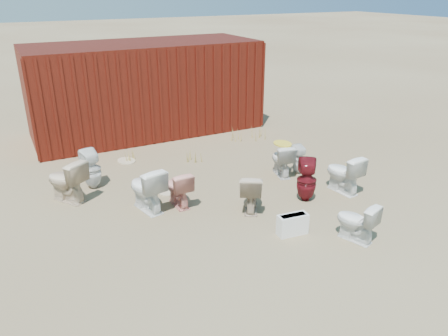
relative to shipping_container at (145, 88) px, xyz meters
name	(u,v)px	position (x,y,z in m)	size (l,w,h in m)	color
ground	(239,207)	(0.00, -5.20, -1.20)	(100.00, 100.00, 0.00)	brown
shipping_container	(145,88)	(0.00, 0.00, 0.00)	(6.00, 2.40, 2.40)	#48140C
toilet_front_a	(146,189)	(-1.52, -4.52, -0.78)	(0.47, 0.82, 0.83)	white
toilet_front_pink	(178,188)	(-0.95, -4.62, -0.86)	(0.38, 0.67, 0.68)	#E28E82
toilet_front_c	(356,222)	(1.07, -7.04, -0.87)	(0.37, 0.65, 0.66)	white
toilet_front_maroon	(307,180)	(1.25, -5.54, -0.79)	(0.37, 0.37, 0.81)	maroon
toilet_front_e	(343,173)	(2.12, -5.57, -0.81)	(0.43, 0.76, 0.78)	white
toilet_back_a	(92,169)	(-2.19, -3.11, -0.80)	(0.36, 0.37, 0.80)	white
toilet_back_beige_left	(66,181)	(-2.73, -3.49, -0.79)	(0.46, 0.81, 0.83)	beige
toilet_back_beige_right	(251,191)	(0.13, -5.39, -0.84)	(0.40, 0.70, 0.72)	tan
toilet_back_yellowlid	(282,160)	(1.52, -4.33, -0.85)	(0.39, 0.68, 0.70)	silver
toilet_back_e	(299,159)	(1.92, -4.42, -0.89)	(0.28, 0.29, 0.63)	silver
yellow_lid	(283,144)	(1.52, -4.33, -0.49)	(0.35, 0.44, 0.03)	gold
loose_tank	(293,225)	(0.30, -6.43, -1.02)	(0.50, 0.20, 0.35)	white
loose_lid_near	(126,161)	(-1.21, -2.03, -1.19)	(0.38, 0.49, 0.02)	#C1AF8C
loose_lid_far	(166,191)	(-0.97, -3.99, -1.19)	(0.36, 0.47, 0.02)	#BEAD8A
weed_clump_a	(89,165)	(-2.09, -2.23, -1.05)	(0.36, 0.36, 0.30)	olive
weed_clump_b	(192,155)	(0.15, -2.72, -1.06)	(0.32, 0.32, 0.29)	olive
weed_clump_c	(259,133)	(2.36, -2.07, -1.04)	(0.36, 0.36, 0.31)	olive
weed_clump_d	(128,155)	(-1.15, -2.00, -1.07)	(0.30, 0.30, 0.26)	olive
weed_clump_e	(234,135)	(1.71, -1.88, -1.05)	(0.34, 0.34, 0.30)	olive
weed_clump_f	(353,165)	(3.10, -4.83, -1.08)	(0.28, 0.28, 0.24)	olive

